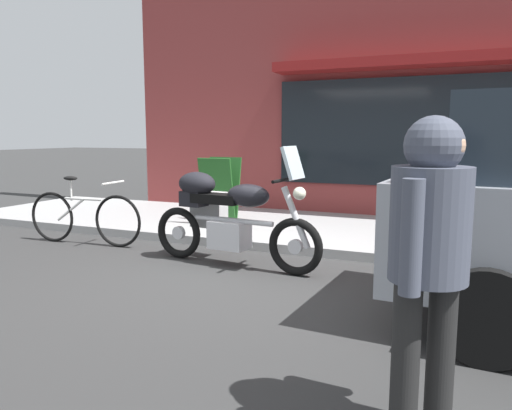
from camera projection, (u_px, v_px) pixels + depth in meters
ground_plane at (242, 275)px, 5.40m from camera, size 80.00×80.00×0.00m
touring_motorcycle at (225, 214)px, 5.77m from camera, size 2.20×0.80×1.39m
parked_bicycle at (84, 217)px, 6.85m from camera, size 1.79×0.48×0.95m
pedestrian_walking at (429, 241)px, 2.39m from camera, size 0.47×0.54×1.60m
sandwich_board_sign at (220, 191)px, 7.73m from camera, size 0.55×0.43×1.03m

